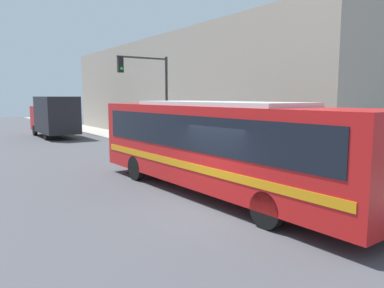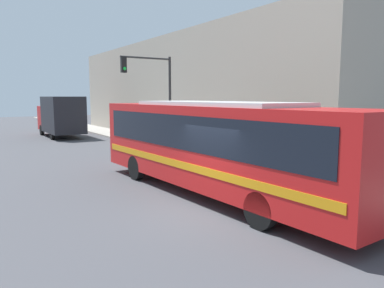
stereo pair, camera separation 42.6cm
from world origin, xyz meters
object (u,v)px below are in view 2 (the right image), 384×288
fire_hydrant (273,165)px  traffic_light_pole (154,86)px  city_bus (215,142)px  pedestrian_near_corner (281,152)px  parking_meter (197,141)px  delivery_truck (61,115)px

fire_hydrant → traffic_light_pole: traffic_light_pole is taller
city_bus → traffic_light_pole: traffic_light_pole is taller
pedestrian_near_corner → traffic_light_pole: bearing=103.0°
parking_meter → delivery_truck: bearing=103.7°
fire_hydrant → pedestrian_near_corner: 1.28m
traffic_light_pole → pedestrian_near_corner: size_ratio=3.59×
delivery_truck → parking_meter: 15.61m
parking_meter → city_bus: bearing=-118.9°
traffic_light_pole → parking_meter: (0.93, -3.29, -3.02)m
traffic_light_pole → pedestrian_near_corner: 9.28m
traffic_light_pole → pedestrian_near_corner: traffic_light_pole is taller
traffic_light_pole → delivery_truck: bearing=103.1°
city_bus → pedestrian_near_corner: (4.84, 1.65, -0.93)m
delivery_truck → parking_meter: (3.70, -15.14, -0.86)m
delivery_truck → city_bus: bearing=-90.3°
delivery_truck → parking_meter: bearing=-76.3°
fire_hydrant → parking_meter: 5.88m
fire_hydrant → traffic_light_pole: bearing=95.8°
city_bus → pedestrian_near_corner: size_ratio=7.71×
fire_hydrant → parking_meter: bearing=90.0°
city_bus → fire_hydrant: city_bus is taller
city_bus → traffic_light_pole: 10.79m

